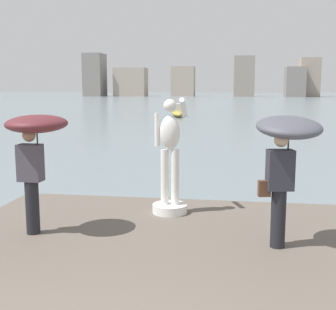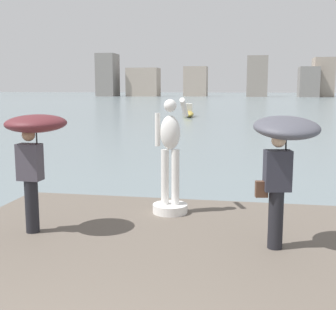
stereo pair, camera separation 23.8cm
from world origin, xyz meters
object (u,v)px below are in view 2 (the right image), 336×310
Objects in this scene: onlooker_left at (34,139)px; onlooker_right at (283,146)px; statue_white_figure at (170,167)px; boat_far at (188,112)px.

onlooker_right reaches higher than onlooker_left.
statue_white_figure is 2.56m from onlooker_right.
onlooker_right reaches higher than boat_far.
onlooker_left is (-1.96, -1.52, 0.67)m from statue_white_figure.
onlooker_right is 0.46× the size of boat_far.
onlooker_right is (1.94, -1.54, 0.65)m from statue_white_figure.
statue_white_figure reaches higher than onlooker_right.
boat_far is at bearing 99.96° from onlooker_right.
statue_white_figure is 1.09× the size of onlooker_right.
onlooker_left is 0.97× the size of onlooker_right.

